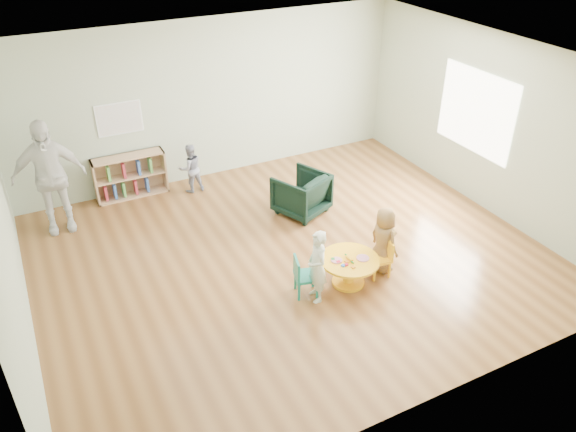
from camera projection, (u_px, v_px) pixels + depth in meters
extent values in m
plane|color=brown|center=(290.00, 255.00, 8.16)|extent=(7.00, 7.00, 0.00)
cube|color=white|center=(291.00, 68.00, 6.73)|extent=(7.00, 6.00, 0.10)
cube|color=#A0B096|center=(212.00, 100.00, 9.72)|extent=(7.00, 0.10, 2.80)
cube|color=#A0B096|center=(440.00, 300.00, 5.15)|extent=(7.00, 0.10, 2.80)
cube|color=#A0B096|center=(4.00, 235.00, 6.08)|extent=(0.10, 6.00, 2.80)
cube|color=#A0B096|center=(489.00, 124.00, 8.79)|extent=(0.10, 6.00, 2.80)
cube|color=white|center=(476.00, 112.00, 8.95)|extent=(0.02, 1.60, 1.30)
cylinder|color=yellow|center=(349.00, 272.00, 7.52)|extent=(0.14, 0.14, 0.36)
cylinder|color=yellow|center=(348.00, 282.00, 7.60)|extent=(0.44, 0.44, 0.04)
cylinder|color=yellow|center=(350.00, 260.00, 7.41)|extent=(0.79, 0.79, 0.04)
cylinder|color=#D07897|center=(337.00, 260.00, 7.37)|extent=(0.15, 0.15, 0.02)
cylinder|color=#D07897|center=(363.00, 258.00, 7.41)|extent=(0.17, 0.17, 0.02)
cylinder|color=yellow|center=(349.00, 259.00, 7.37)|extent=(0.05, 0.12, 0.04)
cylinder|color=#13701D|center=(352.00, 262.00, 7.31)|extent=(0.03, 0.05, 0.02)
cylinder|color=#13701D|center=(346.00, 255.00, 7.44)|extent=(0.03, 0.05, 0.02)
cube|color=red|center=(338.00, 262.00, 7.33)|extent=(0.06, 0.05, 0.02)
cube|color=orange|center=(347.00, 261.00, 7.34)|extent=(0.06, 0.06, 0.02)
cube|color=blue|center=(343.00, 265.00, 7.27)|extent=(0.07, 0.07, 0.02)
cube|color=#13701D|center=(333.00, 259.00, 7.39)|extent=(0.06, 0.06, 0.02)
cube|color=red|center=(346.00, 265.00, 7.28)|extent=(0.06, 0.05, 0.02)
cube|color=orange|center=(353.00, 267.00, 7.24)|extent=(0.05, 0.05, 0.02)
cube|color=#167A67|center=(306.00, 276.00, 7.28)|extent=(0.37, 0.37, 0.04)
cube|color=#167A67|center=(297.00, 268.00, 7.18)|extent=(0.11, 0.30, 0.26)
cylinder|color=#167A67|center=(295.00, 281.00, 7.44)|extent=(0.04, 0.04, 0.26)
cylinder|color=#167A67|center=(299.00, 292.00, 7.24)|extent=(0.04, 0.04, 0.26)
cylinder|color=#167A67|center=(313.00, 279.00, 7.48)|extent=(0.04, 0.04, 0.26)
cylinder|color=#167A67|center=(317.00, 290.00, 7.27)|extent=(0.04, 0.04, 0.26)
cube|color=yellow|center=(379.00, 258.00, 7.63)|extent=(0.32, 0.32, 0.04)
cube|color=yellow|center=(388.00, 248.00, 7.60)|extent=(0.06, 0.29, 0.25)
cylinder|color=yellow|center=(390.00, 270.00, 7.65)|extent=(0.03, 0.03, 0.25)
cylinder|color=yellow|center=(381.00, 261.00, 7.84)|extent=(0.03, 0.03, 0.25)
cylinder|color=yellow|center=(374.00, 273.00, 7.58)|extent=(0.03, 0.03, 0.25)
cylinder|color=yellow|center=(367.00, 264.00, 7.77)|extent=(0.03, 0.03, 0.25)
cube|color=tan|center=(95.00, 183.00, 9.27)|extent=(0.03, 0.30, 0.75)
cube|color=tan|center=(164.00, 169.00, 9.73)|extent=(0.03, 0.30, 0.75)
cube|color=tan|center=(133.00, 194.00, 9.69)|extent=(1.20, 0.30, 0.03)
cube|color=tan|center=(127.00, 157.00, 9.31)|extent=(1.20, 0.30, 0.03)
cube|color=tan|center=(130.00, 176.00, 9.50)|extent=(1.14, 0.28, 0.03)
cube|color=tan|center=(128.00, 173.00, 9.61)|extent=(1.20, 0.02, 0.75)
cube|color=#AD2E40|center=(106.00, 192.00, 9.41)|extent=(0.04, 0.18, 0.26)
cube|color=#3563BC|center=(115.00, 190.00, 9.47)|extent=(0.04, 0.18, 0.26)
cube|color=#5AA84D|center=(123.00, 188.00, 9.53)|extent=(0.04, 0.18, 0.26)
cube|color=#AD2E40|center=(135.00, 186.00, 9.60)|extent=(0.04, 0.18, 0.26)
cube|color=#3563BC|center=(147.00, 183.00, 9.68)|extent=(0.04, 0.18, 0.26)
cube|color=#5AA84D|center=(108.00, 173.00, 9.27)|extent=(0.04, 0.18, 0.26)
cube|color=#AD2E40|center=(123.00, 170.00, 9.37)|extent=(0.04, 0.18, 0.26)
cube|color=#3563BC|center=(138.00, 167.00, 9.46)|extent=(0.04, 0.18, 0.26)
cube|color=#5AA84D|center=(150.00, 164.00, 9.54)|extent=(0.04, 0.18, 0.26)
cube|color=white|center=(119.00, 119.00, 9.11)|extent=(0.74, 0.01, 0.54)
cube|color=red|center=(119.00, 119.00, 9.11)|extent=(0.70, 0.00, 0.50)
imported|color=black|center=(301.00, 194.00, 9.03)|extent=(0.98, 0.99, 0.69)
imported|color=silver|center=(317.00, 267.00, 7.08)|extent=(0.29, 0.40, 1.01)
imported|color=orange|center=(383.00, 240.00, 7.63)|extent=(0.37, 0.52, 0.97)
imported|color=#1C2447|center=(191.00, 168.00, 9.61)|extent=(0.44, 0.35, 0.87)
imported|color=silver|center=(49.00, 177.00, 8.32)|extent=(1.08, 0.50, 1.80)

